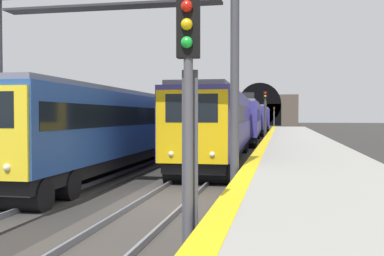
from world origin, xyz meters
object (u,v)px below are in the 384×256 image
train_adjacent_platform (194,121)px  railway_signal_near (188,105)px  overhead_signal_gantry (110,36)px  railway_signal_far (274,115)px  catenary_mast_near (192,108)px  railway_signal_mid (265,112)px  train_main_approaching (252,119)px

train_adjacent_platform → railway_signal_near: train_adjacent_platform is taller
overhead_signal_gantry → railway_signal_near: bearing=-149.0°
railway_signal_far → catenary_mast_near: size_ratio=0.61×
railway_signal_near → railway_signal_mid: 38.40m
railway_signal_near → railway_signal_far: bearing=-180.0°
railway_signal_near → railway_signal_mid: size_ratio=0.92×
train_adjacent_platform → railway_signal_far: bearing=174.0°
train_adjacent_platform → catenary_mast_near: catenary_mast_near is taller
train_adjacent_platform → overhead_signal_gantry: 26.03m
railway_signal_mid → catenary_mast_near: (30.44, 13.46, 0.96)m
train_main_approaching → railway_signal_far: (51.39, -1.88, 0.48)m
railway_signal_near → overhead_signal_gantry: 8.19m
railway_signal_far → overhead_signal_gantry: 91.58m
railway_signal_far → catenary_mast_near: catenary_mast_near is taller
train_main_approaching → overhead_signal_gantry: size_ratio=8.97×
railway_signal_near → catenary_mast_near: 70.16m
train_adjacent_platform → overhead_signal_gantry: overhead_signal_gantry is taller
catenary_mast_near → train_adjacent_platform: bearing=-168.7°
train_adjacent_platform → overhead_signal_gantry: size_ratio=6.93×
train_main_approaching → railway_signal_far: size_ratio=16.27×
train_adjacent_platform → train_main_approaching: bearing=162.6°
train_main_approaching → railway_signal_mid: size_ratio=14.94×
train_adjacent_platform → railway_signal_mid: bearing=133.3°
train_main_approaching → railway_signal_near: (-46.75, -1.88, 0.58)m
train_main_approaching → railway_signal_far: bearing=176.4°
train_adjacent_platform → catenary_mast_near: 37.17m
railway_signal_mid → overhead_signal_gantry: 32.05m
overhead_signal_gantry → catenary_mast_near: bearing=8.6°
railway_signal_near → railway_signal_mid: (38.40, 0.00, 0.12)m
train_adjacent_platform → railway_signal_far: (65.70, -6.17, 0.57)m
train_adjacent_platform → railway_signal_mid: 8.62m
railway_signal_far → overhead_signal_gantry: bearing=-2.5°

